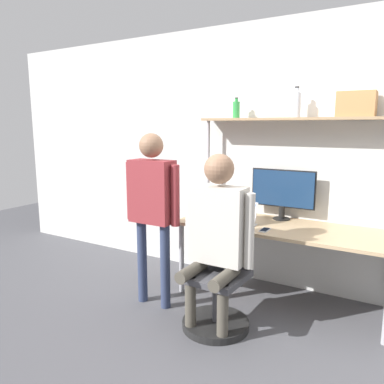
{
  "coord_description": "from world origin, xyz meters",
  "views": [
    {
      "loc": [
        0.98,
        -2.95,
        1.67
      ],
      "look_at": [
        -0.66,
        -0.16,
        1.09
      ],
      "focal_mm": 35.0,
      "sensor_mm": 36.0,
      "label": 1
    }
  ],
  "objects_px": {
    "person_standing": "(152,198)",
    "bottle_green": "(236,109)",
    "office_chair": "(218,293)",
    "storage_box": "(357,104)",
    "monitor": "(283,191)",
    "cell_phone": "(265,230)",
    "bottle_clear": "(296,104)",
    "person_seated": "(217,228)",
    "laptop": "(239,218)"
  },
  "relations": [
    {
      "from": "bottle_clear",
      "to": "person_seated",
      "type": "bearing_deg",
      "value": -108.3
    },
    {
      "from": "monitor",
      "to": "person_standing",
      "type": "height_order",
      "value": "person_standing"
    },
    {
      "from": "laptop",
      "to": "office_chair",
      "type": "bearing_deg",
      "value": -83.28
    },
    {
      "from": "office_chair",
      "to": "storage_box",
      "type": "xyz_separation_m",
      "value": [
        0.84,
        0.94,
        1.56
      ]
    },
    {
      "from": "office_chair",
      "to": "storage_box",
      "type": "bearing_deg",
      "value": 48.09
    },
    {
      "from": "bottle_green",
      "to": "laptop",
      "type": "bearing_deg",
      "value": -59.4
    },
    {
      "from": "storage_box",
      "to": "person_seated",
      "type": "bearing_deg",
      "value": -130.75
    },
    {
      "from": "bottle_green",
      "to": "storage_box",
      "type": "distance_m",
      "value": 1.13
    },
    {
      "from": "laptop",
      "to": "person_seated",
      "type": "xyz_separation_m",
      "value": [
        0.06,
        -0.61,
        0.06
      ]
    },
    {
      "from": "person_seated",
      "to": "person_standing",
      "type": "relative_size",
      "value": 0.91
    },
    {
      "from": "cell_phone",
      "to": "person_seated",
      "type": "relative_size",
      "value": 0.1
    },
    {
      "from": "person_standing",
      "to": "bottle_clear",
      "type": "distance_m",
      "value": 1.6
    },
    {
      "from": "bottle_clear",
      "to": "office_chair",
      "type": "bearing_deg",
      "value": -108.94
    },
    {
      "from": "laptop",
      "to": "cell_phone",
      "type": "relative_size",
      "value": 2.07
    },
    {
      "from": "office_chair",
      "to": "bottle_green",
      "type": "height_order",
      "value": "bottle_green"
    },
    {
      "from": "person_seated",
      "to": "office_chair",
      "type": "bearing_deg",
      "value": 87.07
    },
    {
      "from": "monitor",
      "to": "laptop",
      "type": "bearing_deg",
      "value": -125.78
    },
    {
      "from": "monitor",
      "to": "laptop",
      "type": "distance_m",
      "value": 0.54
    },
    {
      "from": "laptop",
      "to": "bottle_green",
      "type": "relative_size",
      "value": 1.52
    },
    {
      "from": "person_standing",
      "to": "monitor",
      "type": "bearing_deg",
      "value": 45.19
    },
    {
      "from": "cell_phone",
      "to": "bottle_clear",
      "type": "bearing_deg",
      "value": 76.91
    },
    {
      "from": "person_seated",
      "to": "person_standing",
      "type": "bearing_deg",
      "value": 173.27
    },
    {
      "from": "cell_phone",
      "to": "office_chair",
      "type": "bearing_deg",
      "value": -114.1
    },
    {
      "from": "monitor",
      "to": "bottle_clear",
      "type": "relative_size",
      "value": 2.26
    },
    {
      "from": "storage_box",
      "to": "monitor",
      "type": "bearing_deg",
      "value": 177.55
    },
    {
      "from": "laptop",
      "to": "office_chair",
      "type": "height_order",
      "value": "laptop"
    },
    {
      "from": "laptop",
      "to": "bottle_green",
      "type": "xyz_separation_m",
      "value": [
        -0.22,
        0.37,
        1.03
      ]
    },
    {
      "from": "bottle_green",
      "to": "monitor",
      "type": "bearing_deg",
      "value": 3.0
    },
    {
      "from": "cell_phone",
      "to": "person_seated",
      "type": "bearing_deg",
      "value": -112.58
    },
    {
      "from": "laptop",
      "to": "person_standing",
      "type": "xyz_separation_m",
      "value": [
        -0.63,
        -0.53,
        0.22
      ]
    },
    {
      "from": "monitor",
      "to": "storage_box",
      "type": "height_order",
      "value": "storage_box"
    },
    {
      "from": "laptop",
      "to": "bottle_green",
      "type": "distance_m",
      "value": 1.12
    },
    {
      "from": "bottle_green",
      "to": "bottle_clear",
      "type": "distance_m",
      "value": 0.61
    },
    {
      "from": "person_standing",
      "to": "person_seated",
      "type": "bearing_deg",
      "value": -6.73
    },
    {
      "from": "monitor",
      "to": "person_standing",
      "type": "distance_m",
      "value": 1.3
    },
    {
      "from": "person_standing",
      "to": "bottle_clear",
      "type": "height_order",
      "value": "bottle_clear"
    },
    {
      "from": "cell_phone",
      "to": "person_seated",
      "type": "xyz_separation_m",
      "value": [
        -0.22,
        -0.52,
        0.12
      ]
    },
    {
      "from": "laptop",
      "to": "cell_phone",
      "type": "distance_m",
      "value": 0.3
    },
    {
      "from": "person_seated",
      "to": "bottle_clear",
      "type": "height_order",
      "value": "bottle_clear"
    },
    {
      "from": "office_chair",
      "to": "bottle_clear",
      "type": "bearing_deg",
      "value": 71.06
    },
    {
      "from": "monitor",
      "to": "cell_phone",
      "type": "bearing_deg",
      "value": -90.49
    },
    {
      "from": "bottle_clear",
      "to": "storage_box",
      "type": "distance_m",
      "value": 0.52
    },
    {
      "from": "cell_phone",
      "to": "person_standing",
      "type": "bearing_deg",
      "value": -154.14
    },
    {
      "from": "laptop",
      "to": "storage_box",
      "type": "bearing_deg",
      "value": 22.25
    },
    {
      "from": "monitor",
      "to": "person_standing",
      "type": "bearing_deg",
      "value": -134.81
    },
    {
      "from": "bottle_clear",
      "to": "cell_phone",
      "type": "bearing_deg",
      "value": -103.09
    },
    {
      "from": "person_seated",
      "to": "bottle_green",
      "type": "xyz_separation_m",
      "value": [
        -0.28,
        0.98,
        0.97
      ]
    },
    {
      "from": "laptop",
      "to": "person_standing",
      "type": "distance_m",
      "value": 0.85
    },
    {
      "from": "person_standing",
      "to": "bottle_green",
      "type": "height_order",
      "value": "bottle_green"
    },
    {
      "from": "cell_phone",
      "to": "office_chair",
      "type": "xyz_separation_m",
      "value": [
        -0.22,
        -0.48,
        -0.46
      ]
    }
  ]
}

